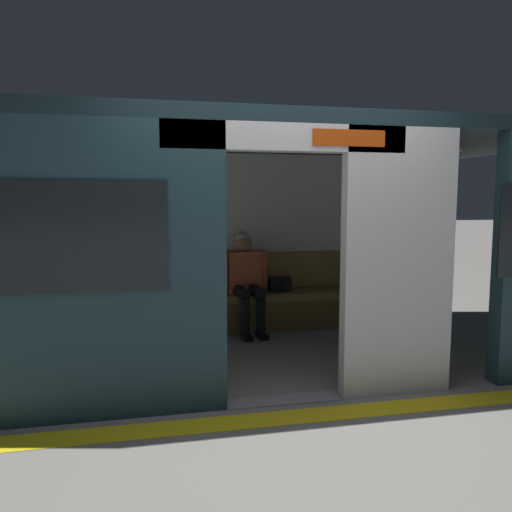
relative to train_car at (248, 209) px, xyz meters
name	(u,v)px	position (x,y,z in m)	size (l,w,h in m)	color
ground_plane	(284,401)	(-0.06, 1.16, -1.46)	(60.00, 60.00, 0.00)	gray
platform_edge_strip	(295,416)	(-0.06, 1.46, -1.46)	(8.00, 0.24, 0.01)	yellow
train_car	(248,209)	(0.00, 0.00, 0.00)	(6.40, 2.66, 2.22)	silver
bench_seat	(236,302)	(-0.06, -0.99, -1.12)	(2.90, 0.44, 0.45)	olive
person_seated	(245,275)	(-0.16, -0.94, -0.80)	(0.55, 0.69, 1.17)	#CC5933
handbag	(280,284)	(-0.60, -1.06, -0.93)	(0.26, 0.15, 0.17)	black
book	(215,292)	(0.18, -1.07, -1.00)	(0.15, 0.22, 0.03)	#B22D2D
grab_pole_door	(224,262)	(0.34, 0.70, -0.42)	(0.04, 0.04, 2.08)	silver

